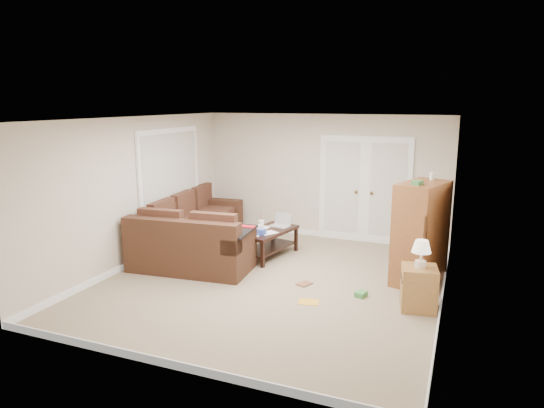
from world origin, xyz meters
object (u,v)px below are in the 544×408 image
at_px(tv_armoire, 420,232).
at_px(side_cabinet, 419,285).
at_px(sectional_sofa, 194,236).
at_px(coffee_table, 269,242).

height_order(tv_armoire, side_cabinet, tv_armoire).
bearing_deg(side_cabinet, sectional_sofa, 157.09).
distance_m(sectional_sofa, coffee_table, 1.36).
xyz_separation_m(sectional_sofa, coffee_table, (1.28, 0.44, -0.09)).
xyz_separation_m(sectional_sofa, side_cabinet, (4.00, -0.91, -0.02)).
xyz_separation_m(tv_armoire, side_cabinet, (0.10, -1.05, -0.44)).
bearing_deg(coffee_table, sectional_sofa, -149.81).
bearing_deg(coffee_table, tv_armoire, 4.33).
bearing_deg(tv_armoire, sectional_sofa, -160.20).
xyz_separation_m(sectional_sofa, tv_armoire, (3.90, 0.14, 0.43)).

